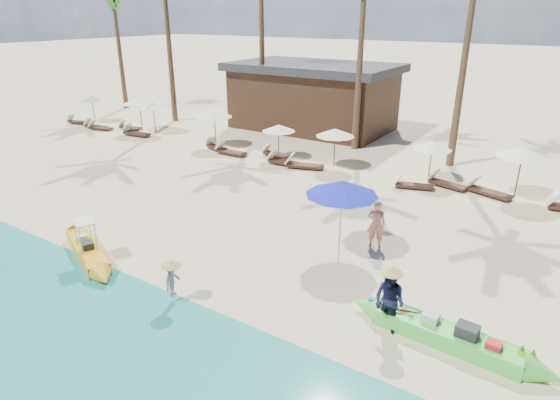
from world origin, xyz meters
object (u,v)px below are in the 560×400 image
Objects in this scene: green_canoe at (446,335)px; tourist at (376,224)px; yellow_canoe at (87,250)px; blue_umbrella at (342,188)px.

green_canoe is 5.12m from tourist.
tourist is at bearing 60.41° from yellow_canoe.
blue_umbrella reaches higher than tourist.
tourist is 1.96m from blue_umbrella.
blue_umbrella is at bearing 58.17° from yellow_canoe.
tourist is at bearing 135.43° from green_canoe.
yellow_canoe is at bearing 23.35° from tourist.
tourist is at bearing 51.17° from blue_umbrella.
yellow_canoe is 8.49m from blue_umbrella.
yellow_canoe is at bearing -145.05° from blue_umbrella.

